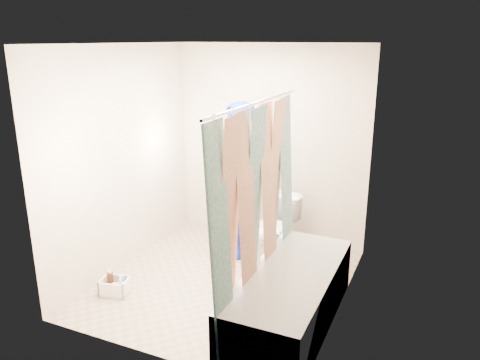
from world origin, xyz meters
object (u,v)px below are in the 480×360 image
at_px(bathtub, 290,296).
at_px(plumber, 236,181).
at_px(cleaning_caddy, 116,287).
at_px(toilet, 273,228).

xyz_separation_m(bathtub, plumber, (-1.03, 1.10, 0.63)).
bearing_deg(bathtub, cleaning_caddy, -172.43).
bearing_deg(bathtub, toilet, 116.97).
xyz_separation_m(plumber, cleaning_caddy, (-0.71, -1.33, -0.82)).
bearing_deg(cleaning_caddy, toilet, 37.41).
xyz_separation_m(bathtub, toilet, (-0.60, 1.19, 0.09)).
relative_size(toilet, plumber, 0.40).
bearing_deg(cleaning_caddy, bathtub, -6.38).
distance_m(plumber, cleaning_caddy, 1.72).
distance_m(toilet, cleaning_caddy, 1.83).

